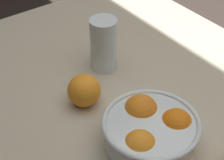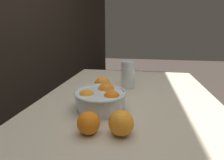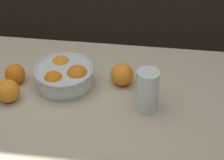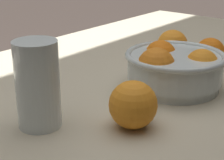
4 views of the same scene
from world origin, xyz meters
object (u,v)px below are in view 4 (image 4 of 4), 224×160
fruit_bowl (174,67)px  orange_loose_near_bowl (173,45)px  orange_loose_front (133,105)px  orange_loose_aside (210,52)px  juice_glass (38,89)px

fruit_bowl → orange_loose_near_bowl: bearing=-148.9°
fruit_bowl → orange_loose_front: bearing=11.4°
orange_loose_near_bowl → orange_loose_aside: (-0.01, 0.10, -0.00)m
fruit_bowl → orange_loose_aside: (-0.18, -0.00, -0.01)m
juice_glass → orange_loose_front: (-0.10, 0.13, -0.03)m
orange_loose_near_bowl → orange_loose_aside: orange_loose_near_bowl is taller
fruit_bowl → orange_loose_front: size_ratio=2.57×
orange_loose_front → orange_loose_aside: (-0.38, -0.04, -0.00)m
orange_loose_front → juice_glass: bearing=-53.0°
fruit_bowl → juice_glass: bearing=-16.3°
orange_loose_front → orange_loose_aside: 0.39m
orange_loose_near_bowl → juice_glass: bearing=2.1°
juice_glass → orange_loose_near_bowl: size_ratio=1.87×
orange_loose_near_bowl → orange_loose_aside: size_ratio=1.10×
orange_loose_aside → juice_glass: bearing=-9.9°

